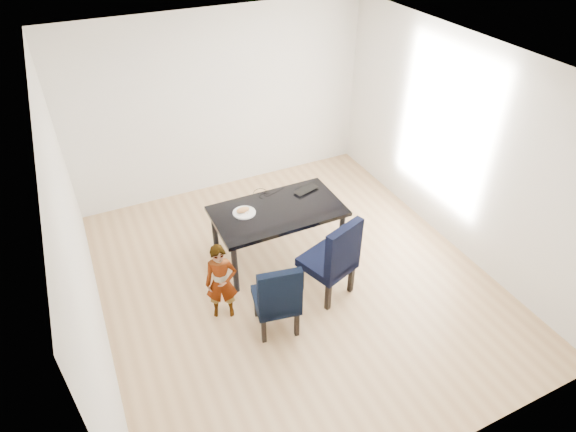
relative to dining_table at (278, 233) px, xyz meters
name	(u,v)px	position (x,y,z in m)	size (l,w,h in m)	color
floor	(295,280)	(0.00, -0.50, -0.38)	(4.50, 5.00, 0.01)	tan
ceiling	(297,64)	(0.00, -0.50, 2.33)	(4.50, 5.00, 0.01)	white
wall_back	(221,104)	(0.00, 2.00, 0.98)	(4.50, 0.01, 2.70)	white
wall_front	(453,365)	(0.00, -3.00, 0.98)	(4.50, 0.01, 2.70)	white
wall_left	(76,246)	(-2.25, -0.50, 0.98)	(0.01, 5.00, 2.70)	silver
wall_right	(459,146)	(2.25, -0.50, 0.98)	(0.01, 5.00, 2.70)	silver
dining_table	(278,233)	(0.00, 0.00, 0.00)	(1.60, 0.90, 0.75)	black
chair_left	(276,294)	(-0.51, -1.06, 0.11)	(0.46, 0.48, 0.96)	black
chair_right	(327,256)	(0.26, -0.82, 0.17)	(0.52, 0.54, 1.08)	black
child	(221,282)	(-0.97, -0.65, 0.11)	(0.36, 0.23, 0.97)	#FF4615
plate	(244,213)	(-0.40, 0.10, 0.38)	(0.28, 0.28, 0.02)	silver
sandwich	(243,210)	(-0.41, 0.11, 0.42)	(0.17, 0.08, 0.07)	#C88347
laptop	(303,189)	(0.49, 0.27, 0.39)	(0.34, 0.22, 0.03)	black
cable_tangle	(265,195)	(-0.02, 0.35, 0.38)	(0.15, 0.15, 0.01)	black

